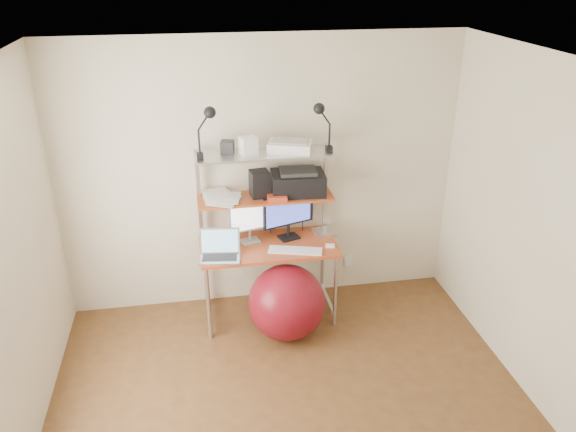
# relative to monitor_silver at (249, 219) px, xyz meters

# --- Properties ---
(room) EXTENTS (3.60, 3.60, 3.60)m
(room) POSITION_rel_monitor_silver_xyz_m (0.15, -1.54, 0.29)
(room) COLOR brown
(room) RESTS_ON ground
(computer_desk) EXTENTS (1.20, 0.60, 1.57)m
(computer_desk) POSITION_rel_monitor_silver_xyz_m (0.15, -0.03, -0.00)
(computer_desk) COLOR #B44B23
(computer_desk) RESTS_ON ground
(desktop) EXTENTS (1.20, 0.60, 0.00)m
(desktop) POSITION_rel_monitor_silver_xyz_m (0.15, -0.10, -0.22)
(desktop) COLOR #B44B23
(desktop) RESTS_ON computer_desk
(mid_shelf) EXTENTS (1.18, 0.34, 0.00)m
(mid_shelf) POSITION_rel_monitor_silver_xyz_m (0.15, 0.03, 0.19)
(mid_shelf) COLOR #B44B23
(mid_shelf) RESTS_ON computer_desk
(top_shelf) EXTENTS (1.18, 0.34, 0.00)m
(top_shelf) POSITION_rel_monitor_silver_xyz_m (0.15, 0.03, 0.59)
(top_shelf) COLOR silver
(top_shelf) RESTS_ON computer_desk
(floor) EXTENTS (3.60, 3.60, 0.00)m
(floor) POSITION_rel_monitor_silver_xyz_m (0.15, -1.54, -0.96)
(floor) COLOR brown
(floor) RESTS_ON ground
(wall_outlet) EXTENTS (0.08, 0.01, 0.12)m
(wall_outlet) POSITION_rel_monitor_silver_xyz_m (1.00, 0.25, -0.66)
(wall_outlet) COLOR white
(wall_outlet) RESTS_ON room
(monitor_silver) EXTENTS (0.37, 0.17, 0.41)m
(monitor_silver) POSITION_rel_monitor_silver_xyz_m (0.00, 0.00, 0.00)
(monitor_silver) COLOR #A9A9AE
(monitor_silver) RESTS_ON desktop
(monitor_black) EXTENTS (0.48, 0.20, 0.49)m
(monitor_black) POSITION_rel_monitor_silver_xyz_m (0.35, 0.02, 0.03)
(monitor_black) COLOR black
(monitor_black) RESTS_ON desktop
(laptop) EXTENTS (0.37, 0.32, 0.30)m
(laptop) POSITION_rel_monitor_silver_xyz_m (-0.28, -0.23, -0.17)
(laptop) COLOR silver
(laptop) RESTS_ON desktop
(keyboard) EXTENTS (0.48, 0.25, 0.01)m
(keyboard) POSITION_rel_monitor_silver_xyz_m (0.37, -0.25, -0.21)
(keyboard) COLOR white
(keyboard) RESTS_ON desktop
(mouse) EXTENTS (0.09, 0.06, 0.02)m
(mouse) POSITION_rel_monitor_silver_xyz_m (0.68, -0.23, -0.21)
(mouse) COLOR white
(mouse) RESTS_ON desktop
(mac_mini) EXTENTS (0.22, 0.22, 0.03)m
(mac_mini) POSITION_rel_monitor_silver_xyz_m (0.69, 0.03, -0.20)
(mac_mini) COLOR silver
(mac_mini) RESTS_ON desktop
(phone) EXTENTS (0.10, 0.13, 0.01)m
(phone) POSITION_rel_monitor_silver_xyz_m (0.20, -0.20, -0.21)
(phone) COLOR black
(phone) RESTS_ON desktop
(printer) EXTENTS (0.48, 0.34, 0.22)m
(printer) POSITION_rel_monitor_silver_xyz_m (0.45, 0.06, 0.30)
(printer) COLOR black
(printer) RESTS_ON mid_shelf
(nas_cube) EXTENTS (0.18, 0.18, 0.23)m
(nas_cube) POSITION_rel_monitor_silver_xyz_m (0.11, 0.05, 0.31)
(nas_cube) COLOR black
(nas_cube) RESTS_ON mid_shelf
(red_box) EXTENTS (0.17, 0.12, 0.05)m
(red_box) POSITION_rel_monitor_silver_xyz_m (0.24, -0.07, 0.22)
(red_box) COLOR #B8381D
(red_box) RESTS_ON mid_shelf
(scanner) EXTENTS (0.42, 0.34, 0.10)m
(scanner) POSITION_rel_monitor_silver_xyz_m (0.37, 0.04, 0.64)
(scanner) COLOR white
(scanner) RESTS_ON top_shelf
(box_white) EXTENTS (0.16, 0.15, 0.16)m
(box_white) POSITION_rel_monitor_silver_xyz_m (0.01, -0.00, 0.67)
(box_white) COLOR white
(box_white) RESTS_ON top_shelf
(box_grey) EXTENTS (0.13, 0.13, 0.11)m
(box_grey) POSITION_rel_monitor_silver_xyz_m (-0.16, 0.08, 0.64)
(box_grey) COLOR #2B2B2D
(box_grey) RESTS_ON top_shelf
(clip_lamp_left) EXTENTS (0.17, 0.10, 0.44)m
(clip_lamp_left) POSITION_rel_monitor_silver_xyz_m (-0.31, -0.06, 0.91)
(clip_lamp_left) COLOR black
(clip_lamp_left) RESTS_ON top_shelf
(clip_lamp_right) EXTENTS (0.17, 0.09, 0.43)m
(clip_lamp_right) POSITION_rel_monitor_silver_xyz_m (0.62, -0.05, 0.90)
(clip_lamp_right) COLOR black
(clip_lamp_right) RESTS_ON top_shelf
(exercise_ball) EXTENTS (0.67, 0.67, 0.67)m
(exercise_ball) POSITION_rel_monitor_silver_xyz_m (0.26, -0.42, -0.63)
(exercise_ball) COLOR maroon
(exercise_ball) RESTS_ON floor
(paper_stack) EXTENTS (0.36, 0.43, 0.03)m
(paper_stack) POSITION_rel_monitor_silver_xyz_m (-0.23, 0.04, 0.21)
(paper_stack) COLOR white
(paper_stack) RESTS_ON mid_shelf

